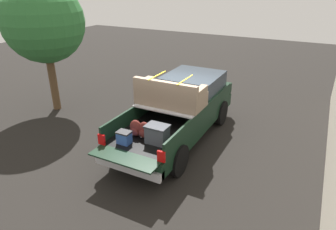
{
  "coord_description": "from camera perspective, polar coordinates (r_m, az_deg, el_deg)",
  "views": [
    {
      "loc": [
        -7.85,
        -3.8,
        4.81
      ],
      "look_at": [
        -0.6,
        0.0,
        1.1
      ],
      "focal_mm": 32.16,
      "sensor_mm": 36.0,
      "label": 1
    }
  ],
  "objects": [
    {
      "name": "ground_plane",
      "position": [
        9.96,
        1.61,
        -4.5
      ],
      "size": [
        40.0,
        40.0,
        0.0
      ],
      "primitive_type": "plane",
      "color": "black"
    },
    {
      "name": "pickup_truck",
      "position": [
        9.82,
        2.59,
        1.4
      ],
      "size": [
        6.05,
        2.06,
        2.23
      ],
      "color": "black",
      "rests_on": "ground_plane"
    },
    {
      "name": "tree_background",
      "position": [
        12.22,
        -22.53,
        15.88
      ],
      "size": [
        2.95,
        2.95,
        4.87
      ],
      "color": "brown",
      "rests_on": "ground_plane"
    }
  ]
}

